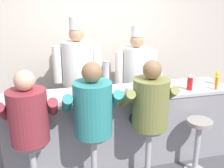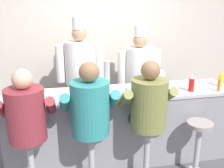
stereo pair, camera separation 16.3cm
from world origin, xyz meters
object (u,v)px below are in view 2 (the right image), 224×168
(cook_in_whites_far, at_px, (139,76))
(mustard_bottle_yellow, at_px, (220,79))
(water_pitcher_clear, at_px, (158,78))
(cereal_bowl, at_px, (148,91))
(coffee_mug_white, at_px, (128,90))
(hot_sauce_bottle_orange, at_px, (219,86))
(empty_stool_round, at_px, (198,140))
(diner_seated_olive, at_px, (148,107))
(napkin_dispenser_chrome, at_px, (142,92))
(diner_seated_maroon, at_px, (27,117))
(cup_stack_steel, at_px, (107,75))
(diner_seated_teal, at_px, (90,111))
(cook_in_whites_near, at_px, (81,73))
(ketchup_bottle_red, at_px, (192,83))
(breakfast_plate, at_px, (29,96))

(cook_in_whites_far, bearing_deg, mustard_bottle_yellow, -39.14)
(mustard_bottle_yellow, distance_m, water_pitcher_clear, 0.85)
(cereal_bowl, bearing_deg, coffee_mug_white, 176.50)
(hot_sauce_bottle_orange, height_order, empty_stool_round, hot_sauce_bottle_orange)
(diner_seated_olive, bearing_deg, napkin_dispenser_chrome, 89.19)
(napkin_dispenser_chrome, bearing_deg, diner_seated_olive, -90.81)
(diner_seated_maroon, relative_size, diner_seated_olive, 0.98)
(water_pitcher_clear, relative_size, diner_seated_maroon, 0.15)
(cup_stack_steel, height_order, diner_seated_maroon, diner_seated_maroon)
(diner_seated_teal, xyz_separation_m, cook_in_whites_near, (0.02, 1.32, 0.06))
(cereal_bowl, bearing_deg, ketchup_bottle_red, -4.47)
(hot_sauce_bottle_orange, relative_size, cook_in_whites_near, 0.08)
(diner_seated_olive, distance_m, cook_in_whites_far, 1.24)
(cook_in_whites_far, bearing_deg, diner_seated_olive, -102.32)
(cook_in_whites_near, xyz_separation_m, cook_in_whites_far, (0.90, -0.11, -0.07))
(breakfast_plate, relative_size, diner_seated_maroon, 0.16)
(cook_in_whites_near, bearing_deg, hot_sauce_bottle_orange, -32.07)
(diner_seated_maroon, xyz_separation_m, empty_stool_round, (1.97, -0.03, -0.47))
(diner_seated_olive, xyz_separation_m, cook_in_whites_near, (-0.64, 1.32, 0.07))
(cereal_bowl, bearing_deg, breakfast_plate, 174.59)
(ketchup_bottle_red, bearing_deg, cereal_bowl, 175.53)
(cereal_bowl, relative_size, empty_stool_round, 0.23)
(coffee_mug_white, xyz_separation_m, cup_stack_steel, (-0.23, 0.21, 0.15))
(cup_stack_steel, distance_m, napkin_dispenser_chrome, 0.53)
(breakfast_plate, bearing_deg, ketchup_bottle_red, -5.15)
(water_pitcher_clear, xyz_separation_m, cereal_bowl, (-0.23, -0.26, -0.08))
(diner_seated_teal, height_order, cook_in_whites_far, cook_in_whites_far)
(breakfast_plate, height_order, diner_seated_olive, diner_seated_olive)
(napkin_dispenser_chrome, relative_size, diner_seated_teal, 0.09)
(water_pitcher_clear, distance_m, cereal_bowl, 0.36)
(napkin_dispenser_chrome, bearing_deg, diner_seated_maroon, -169.09)
(cereal_bowl, height_order, napkin_dispenser_chrome, napkin_dispenser_chrome)
(breakfast_plate, height_order, cook_in_whites_near, cook_in_whites_near)
(coffee_mug_white, xyz_separation_m, diner_seated_maroon, (-1.19, -0.40, -0.08))
(ketchup_bottle_red, height_order, napkin_dispenser_chrome, ketchup_bottle_red)
(diner_seated_olive, bearing_deg, diner_seated_maroon, -179.95)
(cook_in_whites_far, bearing_deg, cook_in_whites_near, 173.13)
(empty_stool_round, bearing_deg, coffee_mug_white, 150.88)
(cup_stack_steel, xyz_separation_m, cook_in_whites_near, (-0.28, 0.71, -0.15))
(ketchup_bottle_red, xyz_separation_m, diner_seated_maroon, (-2.01, -0.34, -0.14))
(hot_sauce_bottle_orange, bearing_deg, cook_in_whites_far, 129.50)
(diner_seated_olive, bearing_deg, mustard_bottle_yellow, 21.03)
(cereal_bowl, bearing_deg, cook_in_whites_far, 80.61)
(cup_stack_steel, bearing_deg, ketchup_bottle_red, -14.38)
(hot_sauce_bottle_orange, distance_m, empty_stool_round, 0.76)
(mustard_bottle_yellow, bearing_deg, empty_stool_round, -137.27)
(cereal_bowl, bearing_deg, empty_stool_round, -38.46)
(ketchup_bottle_red, relative_size, cup_stack_steel, 0.58)
(cereal_bowl, height_order, coffee_mug_white, coffee_mug_white)
(mustard_bottle_yellow, height_order, diner_seated_maroon, diner_seated_maroon)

